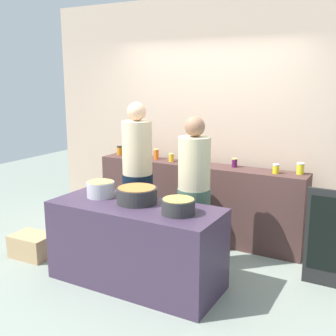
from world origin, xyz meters
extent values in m
plane|color=gray|center=(0.00, 0.00, 0.00)|extent=(12.00, 12.00, 0.00)
cube|color=tan|center=(0.00, 1.45, 1.50)|extent=(4.80, 0.12, 3.00)
cube|color=#482E2B|center=(0.00, 1.10, 0.48)|extent=(2.70, 0.36, 0.95)
cube|color=#392B41|center=(0.00, -0.30, 0.40)|extent=(1.70, 0.70, 0.81)
cylinder|color=orange|center=(-1.21, 1.14, 1.01)|extent=(0.08, 0.08, 0.11)
cylinder|color=black|center=(-1.21, 1.14, 1.07)|extent=(0.08, 0.08, 0.01)
cylinder|color=#501D4B|center=(-1.01, 1.09, 1.01)|extent=(0.08, 0.08, 0.11)
cylinder|color=#D6C666|center=(-1.01, 1.09, 1.07)|extent=(0.09, 0.09, 0.01)
cylinder|color=brown|center=(-0.89, 1.12, 1.02)|extent=(0.09, 0.09, 0.12)
cylinder|color=black|center=(-0.89, 1.12, 1.08)|extent=(0.09, 0.09, 0.01)
cylinder|color=orange|center=(-0.61, 1.13, 1.02)|extent=(0.06, 0.06, 0.12)
cylinder|color=#D6C666|center=(-0.61, 1.13, 1.08)|extent=(0.07, 0.07, 0.01)
cylinder|color=gold|center=(-0.36, 1.09, 1.00)|extent=(0.07, 0.07, 0.09)
cylinder|color=#D6C666|center=(-0.36, 1.09, 1.05)|extent=(0.07, 0.07, 0.01)
cylinder|color=olive|center=(-0.25, 1.12, 1.01)|extent=(0.07, 0.07, 0.10)
cylinder|color=black|center=(-0.25, 1.12, 1.06)|extent=(0.07, 0.07, 0.01)
cylinder|color=#D46D06|center=(-0.13, 1.04, 1.01)|extent=(0.09, 0.09, 0.11)
cylinder|color=#D6C666|center=(-0.13, 1.04, 1.08)|extent=(0.09, 0.09, 0.02)
cylinder|color=#245021|center=(0.05, 1.11, 1.00)|extent=(0.06, 0.06, 0.09)
cylinder|color=#D6C666|center=(0.05, 1.11, 1.05)|extent=(0.07, 0.07, 0.02)
cylinder|color=#501442|center=(0.46, 1.16, 1.00)|extent=(0.06, 0.06, 0.10)
cylinder|color=#D6C666|center=(0.46, 1.16, 1.06)|extent=(0.07, 0.07, 0.01)
cylinder|color=yellow|center=(0.99, 1.07, 1.00)|extent=(0.07, 0.07, 0.09)
cylinder|color=silver|center=(0.99, 1.07, 1.05)|extent=(0.07, 0.07, 0.02)
cylinder|color=gold|center=(1.23, 1.17, 1.01)|extent=(0.08, 0.08, 0.12)
cylinder|color=silver|center=(1.23, 1.17, 1.08)|extent=(0.09, 0.09, 0.01)
cylinder|color=#B7B7BC|center=(-0.47, -0.23, 0.89)|extent=(0.28, 0.28, 0.16)
cylinder|color=tan|center=(-0.47, -0.23, 0.97)|extent=(0.26, 0.26, 0.00)
cylinder|color=#2D2D2D|center=(-0.03, -0.23, 0.88)|extent=(0.40, 0.40, 0.15)
cylinder|color=#AB6731|center=(-0.03, -0.23, 0.96)|extent=(0.37, 0.37, 0.00)
cylinder|color=#2D2D2D|center=(0.48, -0.33, 0.88)|extent=(0.31, 0.31, 0.13)
cylinder|color=#AB9545|center=(0.48, -0.33, 0.95)|extent=(0.28, 0.28, 0.00)
cylinder|color=black|center=(-0.35, 0.28, 0.48)|extent=(0.34, 0.34, 0.96)
cylinder|color=beige|center=(-0.35, 0.28, 1.25)|extent=(0.33, 0.33, 0.59)
sphere|color=#D8A884|center=(-0.35, 0.28, 1.65)|extent=(0.21, 0.21, 0.21)
cylinder|color=#405A4A|center=(0.35, 0.28, 0.44)|extent=(0.35, 0.35, 0.88)
cylinder|color=#C7BB91|center=(0.35, 0.28, 1.15)|extent=(0.33, 0.33, 0.54)
sphere|color=#8C6047|center=(0.35, 0.28, 1.53)|extent=(0.21, 0.21, 0.21)
cube|color=tan|center=(-1.38, -0.36, 0.13)|extent=(0.47, 0.35, 0.26)
cube|color=black|center=(1.69, 0.55, 0.49)|extent=(0.49, 0.04, 0.98)
cube|color=black|center=(1.69, 0.53, 0.54)|extent=(0.42, 0.01, 0.74)
camera|label=1|loc=(2.15, -3.49, 2.02)|focal=44.49mm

